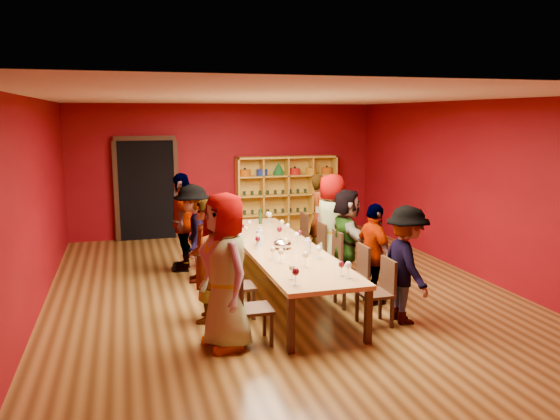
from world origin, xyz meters
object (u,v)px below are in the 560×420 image
object	(u,v)px
chair_person_left_4	(205,241)
person_left_3	(193,233)
chair_person_right_4	(299,234)
person_right_4	(320,216)
person_left_1	(205,261)
wine_bottle	(260,218)
shelving_unit	(286,191)
person_left_4	(183,222)
person_right_2	(346,237)
chair_person_left_0	(248,304)
person_left_0	(225,271)
chair_person_left_3	(212,251)
chair_person_right_1	(356,272)
person_right_1	(374,254)
person_right_3	(332,223)
tasting_table	(280,249)
chair_person_left_1	(233,282)
chair_person_right_0	(380,288)
chair_person_right_3	(316,245)
chair_person_right_2	(331,255)
spittoon_bowl	(282,244)
person_right_0	(406,265)

from	to	relation	value
chair_person_left_4	person_left_3	bearing A→B (deg)	-111.64
chair_person_right_4	person_right_4	bearing A→B (deg)	-0.00
person_right_4	chair_person_right_4	bearing A→B (deg)	98.14
person_left_1	wine_bottle	distance (m)	2.98
shelving_unit	person_right_4	size ratio (longest dim) A/B	1.48
person_left_4	person_right_2	distance (m)	2.94
chair_person_left_0	person_right_4	distance (m)	4.26
person_left_0	chair_person_left_3	bearing A→B (deg)	159.62
chair_person_right_1	person_right_1	bearing A→B (deg)	0.00
chair_person_right_1	person_right_3	size ratio (longest dim) A/B	0.51
tasting_table	chair_person_right_4	size ratio (longest dim) A/B	5.06
chair_person_left_1	chair_person_right_0	xyz separation A→B (m)	(1.82, -0.79, 0.00)
person_left_0	wine_bottle	xyz separation A→B (m)	(1.31, 3.53, -0.07)
chair_person_left_0	chair_person_right_3	size ratio (longest dim) A/B	1.00
tasting_table	person_right_3	world-z (taller)	person_right_3
chair_person_right_3	wine_bottle	world-z (taller)	wine_bottle
person_left_4	chair_person_right_2	distance (m)	2.75
person_right_3	wine_bottle	size ratio (longest dim) A/B	5.98
chair_person_left_1	person_right_3	world-z (taller)	person_right_3
person_left_3	person_left_4	bearing A→B (deg)	-166.80
person_right_3	person_left_1	bearing A→B (deg)	108.21
tasting_table	chair_person_right_1	size ratio (longest dim) A/B	5.06
shelving_unit	chair_person_left_1	distance (m)	5.68
chair_person_right_1	chair_person_right_4	distance (m)	2.70
spittoon_bowl	wine_bottle	world-z (taller)	wine_bottle
person_left_1	person_left_0	bearing A→B (deg)	24.90
chair_person_right_0	person_right_2	bearing A→B (deg)	81.56
chair_person_right_1	person_right_1	world-z (taller)	person_right_1
chair_person_right_1	chair_person_right_4	xyz separation A→B (m)	(0.00, 2.70, 0.00)
chair_person_left_0	person_right_4	xyz separation A→B (m)	(2.25, 3.61, 0.32)
chair_person_left_0	person_right_1	bearing A→B (deg)	23.46
chair_person_left_0	chair_person_right_2	size ratio (longest dim) A/B	1.00
person_left_3	wine_bottle	size ratio (longest dim) A/B	5.61
person_left_1	chair_person_right_2	size ratio (longest dim) A/B	1.86
person_right_3	chair_person_right_1	bearing A→B (deg)	153.86
chair_person_left_0	tasting_table	bearing A→B (deg)	62.71
shelving_unit	chair_person_left_0	distance (m)	6.52
person_left_0	chair_person_left_1	distance (m)	1.04
chair_person_left_4	wine_bottle	bearing A→B (deg)	2.50
chair_person_left_1	chair_person_right_0	size ratio (longest dim) A/B	1.00
person_right_1	person_right_3	world-z (taller)	person_right_3
chair_person_left_0	person_right_1	world-z (taller)	person_right_1
chair_person_left_4	person_left_0	bearing A→B (deg)	-94.33
chair_person_right_2	person_right_3	distance (m)	0.87
person_right_0	chair_person_right_4	distance (m)	3.52
person_left_0	chair_person_left_3	world-z (taller)	person_left_0
person_right_0	chair_person_right_2	world-z (taller)	person_right_0
chair_person_right_1	chair_person_right_0	bearing A→B (deg)	-90.00
chair_person_right_4	person_right_1	bearing A→B (deg)	-84.20
chair_person_right_4	spittoon_bowl	world-z (taller)	spittoon_bowl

